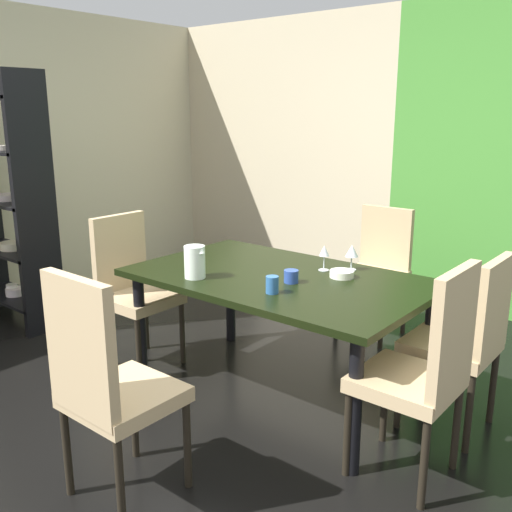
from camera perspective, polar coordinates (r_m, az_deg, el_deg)
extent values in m
cube|color=black|center=(3.48, -6.97, -15.25)|extent=(5.60, 5.67, 0.02)
cube|color=beige|center=(6.10, 2.15, 10.59)|extent=(2.68, 0.10, 2.60)
cube|color=black|center=(3.39, 2.32, -2.28)|extent=(1.75, 1.06, 0.04)
cylinder|color=black|center=(4.29, -2.56, -3.93)|extent=(0.07, 0.07, 0.71)
cylinder|color=black|center=(3.52, 16.90, -8.80)|extent=(0.07, 0.07, 0.71)
cylinder|color=black|center=(3.73, -11.48, -7.09)|extent=(0.07, 0.07, 0.71)
cylinder|color=black|center=(2.81, 9.84, -14.54)|extent=(0.07, 0.07, 0.71)
cube|color=tan|center=(4.44, 11.55, -2.00)|extent=(0.44, 0.44, 0.07)
cube|color=tan|center=(4.55, 12.89, 1.63)|extent=(0.42, 0.05, 0.51)
cylinder|color=black|center=(4.28, 12.44, -6.27)|extent=(0.04, 0.04, 0.44)
cylinder|color=black|center=(4.45, 8.06, -5.26)|extent=(0.04, 0.04, 0.44)
cylinder|color=black|center=(4.60, 14.60, -4.91)|extent=(0.04, 0.04, 0.44)
cylinder|color=black|center=(4.76, 10.45, -4.03)|extent=(0.04, 0.04, 0.44)
cube|color=tan|center=(3.28, 18.85, -8.47)|extent=(0.44, 0.44, 0.07)
cube|color=tan|center=(3.14, 22.65, -4.86)|extent=(0.05, 0.42, 0.51)
cylinder|color=black|center=(3.29, 14.11, -12.93)|extent=(0.04, 0.04, 0.44)
cylinder|color=black|center=(3.61, 16.75, -10.59)|extent=(0.04, 0.04, 0.44)
cylinder|color=black|center=(3.17, 20.51, -14.53)|extent=(0.04, 0.04, 0.44)
cylinder|color=black|center=(3.50, 22.60, -11.91)|extent=(0.04, 0.04, 0.44)
cube|color=tan|center=(2.81, 14.75, -12.11)|extent=(0.44, 0.44, 0.07)
cube|color=tan|center=(2.63, 19.14, -7.40)|extent=(0.05, 0.42, 0.58)
cylinder|color=black|center=(2.86, 9.12, -17.15)|extent=(0.04, 0.04, 0.44)
cylinder|color=black|center=(3.15, 12.72, -14.13)|extent=(0.04, 0.04, 0.44)
cylinder|color=black|center=(2.72, 16.45, -19.36)|extent=(0.04, 0.04, 0.44)
cylinder|color=black|center=(3.03, 19.40, -15.89)|extent=(0.04, 0.04, 0.44)
cube|color=tan|center=(3.91, -11.46, -4.25)|extent=(0.44, 0.44, 0.07)
cube|color=tan|center=(3.99, -13.49, 0.13)|extent=(0.05, 0.42, 0.55)
cylinder|color=black|center=(3.98, -7.39, -7.64)|extent=(0.04, 0.04, 0.44)
cylinder|color=black|center=(3.75, -11.65, -9.24)|extent=(0.04, 0.04, 0.44)
cylinder|color=black|center=(4.25, -10.95, -6.34)|extent=(0.04, 0.04, 0.44)
cylinder|color=black|center=(4.04, -15.11, -7.73)|extent=(0.04, 0.04, 0.44)
cube|color=tan|center=(2.66, -13.01, -13.56)|extent=(0.44, 0.44, 0.07)
cube|color=tan|center=(2.43, -17.16, -8.82)|extent=(0.42, 0.05, 0.60)
cylinder|color=black|center=(3.02, -12.10, -15.45)|extent=(0.04, 0.04, 0.44)
cylinder|color=black|center=(2.77, -6.89, -18.18)|extent=(0.04, 0.04, 0.44)
cylinder|color=black|center=(2.84, -18.38, -18.02)|extent=(0.04, 0.04, 0.44)
cylinder|color=black|center=(2.57, -13.44, -21.40)|extent=(0.04, 0.04, 0.44)
cube|color=black|center=(4.59, -21.21, 4.55)|extent=(0.05, 0.33, 1.99)
cube|color=black|center=(5.15, -22.87, -3.76)|extent=(0.91, 0.33, 0.02)
cylinder|color=white|center=(5.15, -22.96, -3.30)|extent=(0.15, 0.15, 0.06)
cylinder|color=white|center=(5.18, -23.21, -3.06)|extent=(0.09, 0.09, 0.09)
cube|color=black|center=(5.05, -23.31, 0.54)|extent=(0.91, 0.33, 0.02)
cylinder|color=beige|center=(5.01, -23.18, 0.95)|extent=(0.19, 0.19, 0.06)
cube|color=black|center=(4.98, -23.76, 5.00)|extent=(0.91, 0.33, 0.02)
cylinder|color=silver|center=(4.96, -23.76, 5.40)|extent=(0.21, 0.21, 0.05)
cube|color=black|center=(4.94, -24.23, 9.56)|extent=(0.91, 0.33, 0.02)
cylinder|color=#EDE0C8|center=(4.86, -23.83, 9.90)|extent=(0.20, 0.20, 0.04)
cylinder|color=silver|center=(3.51, 6.79, -1.40)|extent=(0.06, 0.06, 0.00)
cylinder|color=silver|center=(3.50, 6.81, -0.68)|extent=(0.01, 0.01, 0.09)
cone|color=silver|center=(3.48, 6.85, 0.54)|extent=(0.06, 0.06, 0.07)
cylinder|color=silver|center=(3.55, 9.49, -1.33)|extent=(0.06, 0.06, 0.00)
cylinder|color=silver|center=(3.54, 9.52, -0.68)|extent=(0.01, 0.01, 0.08)
cone|color=silver|center=(3.52, 9.57, 0.53)|extent=(0.08, 0.08, 0.07)
cylinder|color=white|center=(3.38, 8.58, -1.78)|extent=(0.14, 0.14, 0.04)
cylinder|color=#2B5E9C|center=(3.05, 1.63, -2.89)|extent=(0.07, 0.07, 0.09)
cylinder|color=#284698|center=(3.24, 3.54, -2.05)|extent=(0.08, 0.08, 0.07)
cylinder|color=white|center=(3.33, -6.15, -0.59)|extent=(0.12, 0.12, 0.19)
cone|color=white|center=(3.27, -5.51, 0.60)|extent=(0.04, 0.04, 0.03)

